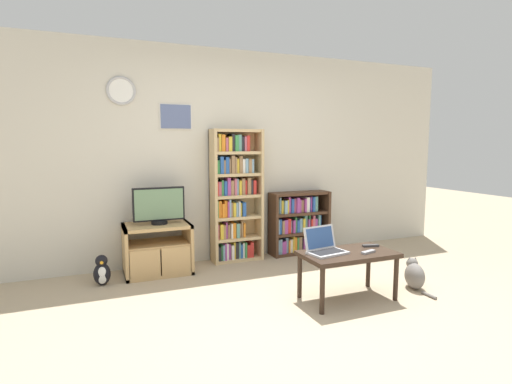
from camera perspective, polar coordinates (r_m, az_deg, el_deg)
ground_plane at (r=3.45m, az=6.91°, el=-18.06°), size 18.00×18.00×0.00m
wall_back at (r=5.02m, az=-4.54°, el=5.18°), size 6.62×0.09×2.60m
tv_stand at (r=4.66m, az=-13.88°, el=-7.85°), size 0.73×0.49×0.56m
television at (r=4.57m, az=-13.71°, el=-1.93°), size 0.57×0.18×0.41m
bookshelf_tall at (r=4.93m, az=-3.14°, el=-0.58°), size 0.63×0.25×1.63m
bookshelf_short at (r=5.34m, az=5.78°, el=-4.39°), size 0.81×0.27×0.82m
coffee_table at (r=3.86m, az=13.00°, el=-9.16°), size 0.88×0.48×0.45m
laptop at (r=3.77m, az=9.74°, el=-7.66°), size 0.39×0.31×0.24m
remote_near_laptop at (r=4.10m, az=16.06°, el=-7.38°), size 0.17×0.08×0.02m
remote_far_from_laptop at (r=3.86m, az=15.76°, el=-8.24°), size 0.17×0.08×0.02m
cat at (r=4.42m, az=21.67°, el=-10.93°), size 0.27×0.48×0.30m
penguin_figurine at (r=4.49m, az=-21.15°, el=-10.54°), size 0.17×0.15×0.32m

